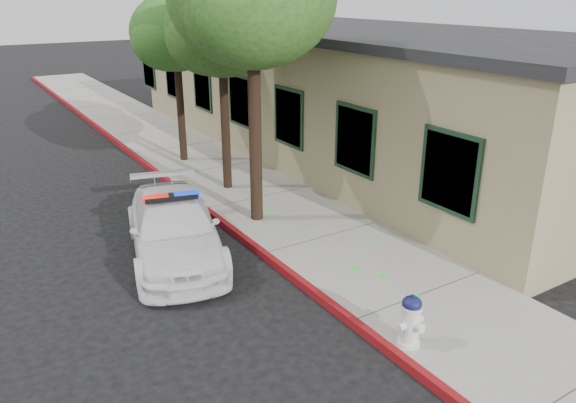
% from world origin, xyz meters
% --- Properties ---
extents(ground, '(120.00, 120.00, 0.00)m').
position_xyz_m(ground, '(0.00, 0.00, 0.00)').
color(ground, black).
rests_on(ground, ground).
extents(sidewalk, '(3.20, 60.00, 0.15)m').
position_xyz_m(sidewalk, '(1.60, 3.00, 0.07)').
color(sidewalk, gray).
rests_on(sidewalk, ground).
extents(red_curb, '(0.14, 60.00, 0.16)m').
position_xyz_m(red_curb, '(0.06, 3.00, 0.08)').
color(red_curb, maroon).
rests_on(red_curb, ground).
extents(clapboard_building, '(7.30, 20.89, 4.24)m').
position_xyz_m(clapboard_building, '(6.69, 9.00, 2.13)').
color(clapboard_building, tan).
rests_on(clapboard_building, ground).
extents(police_car, '(2.88, 4.76, 1.41)m').
position_xyz_m(police_car, '(-1.49, 4.16, 0.65)').
color(police_car, white).
rests_on(police_car, ground).
extents(fire_hydrant, '(0.49, 0.43, 0.87)m').
position_xyz_m(fire_hydrant, '(0.35, -0.98, 0.59)').
color(fire_hydrant, white).
rests_on(fire_hydrant, sidewalk).
extents(street_tree_near, '(3.62, 3.74, 6.63)m').
position_xyz_m(street_tree_near, '(0.85, 4.74, 5.10)').
color(street_tree_near, black).
rests_on(street_tree_near, sidewalk).
extents(street_tree_mid, '(3.06, 2.88, 5.50)m').
position_xyz_m(street_tree_mid, '(1.27, 7.22, 4.30)').
color(street_tree_mid, black).
rests_on(street_tree_mid, sidewalk).
extents(street_tree_far, '(2.94, 2.73, 5.16)m').
position_xyz_m(street_tree_far, '(1.27, 10.36, 4.03)').
color(street_tree_far, black).
rests_on(street_tree_far, sidewalk).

